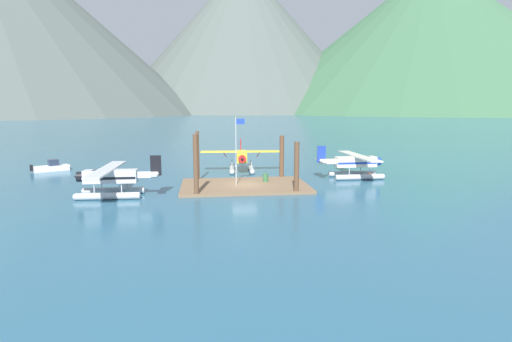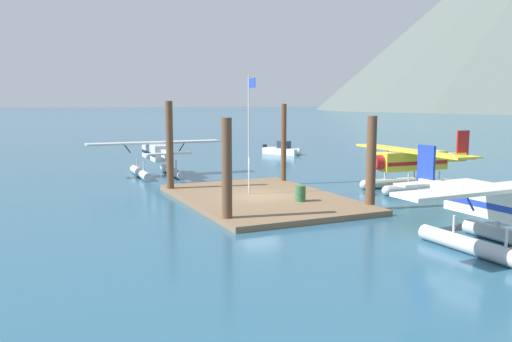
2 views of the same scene
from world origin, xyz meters
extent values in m
plane|color=#285670|center=(0.00, 0.00, 0.00)|extent=(1200.00, 1200.00, 0.00)
cube|color=brown|center=(0.00, 0.00, 0.15)|extent=(13.10, 8.64, 0.30)
cylinder|color=brown|center=(-4.89, -4.07, 2.91)|extent=(0.46, 0.46, 5.83)
cylinder|color=brown|center=(4.62, -3.95, 2.52)|extent=(0.48, 0.48, 5.04)
cylinder|color=brown|center=(-4.86, 4.05, 2.82)|extent=(0.37, 0.37, 5.64)
cylinder|color=brown|center=(4.72, 4.27, 2.52)|extent=(0.51, 0.51, 5.04)
cylinder|color=silver|center=(-0.90, -0.37, 3.75)|extent=(0.08, 0.08, 6.89)
cube|color=#1E3DB2|center=(-0.45, -0.37, 6.84)|extent=(0.90, 0.03, 0.56)
sphere|color=gold|center=(-0.90, -0.37, 7.24)|extent=(0.10, 0.10, 0.10)
cylinder|color=#33663D|center=(2.40, 1.28, 0.74)|extent=(0.58, 0.58, 0.88)
torus|color=#33663D|center=(2.40, 1.28, 0.74)|extent=(0.62, 0.62, 0.04)
cylinder|color=#B7BABF|center=(1.88, 10.61, 0.32)|extent=(0.96, 5.63, 0.64)
sphere|color=#B7BABF|center=(1.72, 7.81, 0.32)|extent=(0.64, 0.64, 0.64)
cylinder|color=#B7BABF|center=(-0.61, 10.75, 0.32)|extent=(0.96, 5.63, 0.64)
sphere|color=#B7BABF|center=(-0.78, 7.96, 0.32)|extent=(0.64, 0.64, 0.64)
cylinder|color=#B7BABF|center=(1.81, 9.41, 0.99)|extent=(0.10, 0.10, 0.70)
cylinder|color=#B7BABF|center=(1.95, 11.80, 0.99)|extent=(0.10, 0.10, 0.70)
cylinder|color=#B7BABF|center=(-0.68, 9.55, 0.99)|extent=(0.10, 0.10, 0.70)
cylinder|color=#B7BABF|center=(-0.55, 11.95, 0.99)|extent=(0.10, 0.10, 0.70)
cube|color=yellow|center=(0.63, 10.68, 1.94)|extent=(1.51, 4.86, 1.20)
cube|color=#B21E1E|center=(0.63, 10.68, 1.84)|extent=(1.53, 4.77, 0.24)
cube|color=#283347|center=(0.57, 9.60, 2.27)|extent=(1.12, 1.16, 0.56)
cube|color=yellow|center=(0.62, 10.38, 2.61)|extent=(10.46, 2.00, 0.14)
cylinder|color=#B21E1E|center=(2.81, 10.25, 2.27)|extent=(0.63, 0.12, 0.84)
cylinder|color=#B21E1E|center=(-1.58, 10.51, 2.27)|extent=(0.63, 0.12, 0.84)
cylinder|color=#B21E1E|center=(0.48, 7.98, 1.94)|extent=(0.99, 0.65, 0.96)
cone|color=black|center=(0.45, 7.53, 1.94)|extent=(0.38, 0.37, 0.36)
cube|color=yellow|center=(0.82, 13.92, 2.04)|extent=(0.57, 2.22, 0.56)
cube|color=#B21E1E|center=(0.87, 14.82, 2.89)|extent=(0.18, 1.01, 1.90)
cube|color=yellow|center=(0.87, 14.72, 2.14)|extent=(3.24, 0.98, 0.10)
cylinder|color=#B7BABF|center=(-12.80, -4.25, 0.32)|extent=(5.61, 0.75, 0.64)
sphere|color=#B7BABF|center=(-15.60, -4.19, 0.32)|extent=(0.64, 0.64, 0.64)
cylinder|color=#B7BABF|center=(-12.75, -1.75, 0.32)|extent=(5.61, 0.75, 0.64)
sphere|color=#B7BABF|center=(-15.55, -1.69, 0.32)|extent=(0.64, 0.64, 0.64)
cylinder|color=#B7BABF|center=(-14.00, -4.22, 0.99)|extent=(0.10, 0.10, 0.70)
cylinder|color=#B7BABF|center=(-11.60, -4.27, 0.99)|extent=(0.10, 0.10, 0.70)
cylinder|color=#B7BABF|center=(-13.95, -1.72, 0.99)|extent=(0.10, 0.10, 0.70)
cylinder|color=#B7BABF|center=(-11.55, -1.77, 0.99)|extent=(0.10, 0.10, 0.70)
cube|color=silver|center=(-12.77, -3.00, 1.94)|extent=(4.82, 1.34, 1.20)
cube|color=black|center=(-12.77, -3.00, 1.84)|extent=(4.73, 1.36, 0.24)
cube|color=#283347|center=(-13.85, -2.97, 2.27)|extent=(1.12, 1.08, 0.56)
cube|color=silver|center=(-13.07, -2.99, 2.61)|extent=(1.61, 10.43, 0.14)
cylinder|color=black|center=(-13.12, -5.19, 2.27)|extent=(0.09, 0.62, 0.84)
cylinder|color=black|center=(-13.03, -0.79, 2.27)|extent=(0.09, 0.62, 0.84)
cylinder|color=black|center=(-15.47, -2.94, 1.94)|extent=(0.62, 0.97, 0.96)
cone|color=black|center=(-15.92, -2.93, 1.94)|extent=(0.36, 0.37, 0.36)
cube|color=silver|center=(-9.52, -3.06, 2.04)|extent=(2.21, 0.48, 0.56)
cube|color=black|center=(-8.62, -3.08, 2.89)|extent=(1.00, 0.14, 1.90)
cube|color=silver|center=(-8.72, -3.08, 2.14)|extent=(0.86, 3.22, 0.10)
cylinder|color=#B7BABF|center=(13.46, 2.65, 0.32)|extent=(5.61, 0.72, 0.64)
cylinder|color=#B7BABF|center=(12.22, 5.13, 0.99)|extent=(0.10, 0.10, 0.70)
cylinder|color=#B7BABF|center=(14.66, 2.66, 0.99)|extent=(0.10, 0.10, 0.70)
cylinder|color=#B7BABF|center=(12.26, 2.63, 0.99)|extent=(0.10, 0.10, 0.70)
cube|color=silver|center=(13.44, 3.90, 1.94)|extent=(4.82, 1.31, 1.20)
cube|color=#1E389E|center=(13.44, 3.90, 1.84)|extent=(4.72, 1.33, 0.24)
cube|color=silver|center=(13.74, 3.90, 2.61)|extent=(1.55, 10.42, 0.14)
cylinder|color=#1E389E|center=(13.77, 1.70, 2.27)|extent=(0.09, 0.62, 0.84)
cube|color=silver|center=(10.19, 3.85, 2.04)|extent=(2.21, 0.47, 0.56)
cube|color=#1E389E|center=(9.29, 3.84, 2.89)|extent=(1.00, 0.13, 1.90)
cube|color=silver|center=(9.39, 3.84, 2.14)|extent=(0.85, 3.21, 0.10)
cube|color=silver|center=(-24.01, 13.87, 0.35)|extent=(4.39, 3.38, 0.70)
sphere|color=silver|center=(-22.18, 14.91, 0.35)|extent=(0.70, 0.70, 0.70)
cube|color=#283347|center=(-23.75, 14.02, 1.10)|extent=(1.59, 1.55, 0.80)
cube|color=black|center=(-25.99, 12.74, 0.60)|extent=(0.46, 0.47, 0.80)
camera|label=1|loc=(-3.99, -42.03, 8.41)|focal=28.90mm
camera|label=2|loc=(27.24, -12.86, 5.75)|focal=36.65mm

